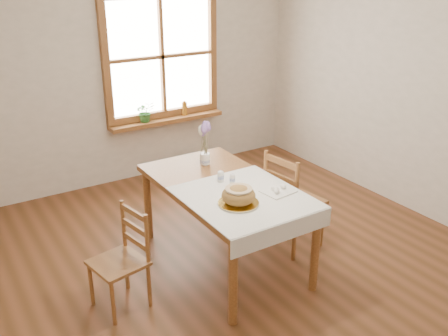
# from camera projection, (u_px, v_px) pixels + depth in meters

# --- Properties ---
(ground) EXTENTS (5.00, 5.00, 0.00)m
(ground) POSITION_uv_depth(u_px,v_px,m) (243.00, 277.00, 4.24)
(ground) COLOR brown
(ground) RESTS_ON ground
(room_walls) EXTENTS (4.60, 5.10, 2.65)m
(room_walls) POSITION_uv_depth(u_px,v_px,m) (246.00, 78.00, 3.59)
(room_walls) COLOR beige
(room_walls) RESTS_ON ground
(window) EXTENTS (1.46, 0.08, 1.46)m
(window) POSITION_uv_depth(u_px,v_px,m) (162.00, 57.00, 5.86)
(window) COLOR #995C2F
(window) RESTS_ON ground
(window_sill) EXTENTS (1.46, 0.20, 0.05)m
(window_sill) POSITION_uv_depth(u_px,v_px,m) (167.00, 120.00, 6.10)
(window_sill) COLOR #995C2F
(window_sill) RESTS_ON ground
(dining_table) EXTENTS (0.90, 1.60, 0.75)m
(dining_table) POSITION_uv_depth(u_px,v_px,m) (224.00, 194.00, 4.22)
(dining_table) COLOR #995C2F
(dining_table) RESTS_ON ground
(table_linen) EXTENTS (0.91, 0.99, 0.01)m
(table_linen) POSITION_uv_depth(u_px,v_px,m) (244.00, 197.00, 3.95)
(table_linen) COLOR white
(table_linen) RESTS_ON dining_table
(chair_left) EXTENTS (0.45, 0.44, 0.80)m
(chair_left) POSITION_uv_depth(u_px,v_px,m) (118.00, 262.00, 3.75)
(chair_left) COLOR #995C2F
(chair_left) RESTS_ON ground
(chair_right) EXTENTS (0.51, 0.50, 0.94)m
(chair_right) POSITION_uv_depth(u_px,v_px,m) (295.00, 199.00, 4.56)
(chair_right) COLOR #995C2F
(chair_right) RESTS_ON ground
(bread_plate) EXTENTS (0.36, 0.36, 0.02)m
(bread_plate) POSITION_uv_depth(u_px,v_px,m) (238.00, 203.00, 3.82)
(bread_plate) COLOR silver
(bread_plate) RESTS_ON table_linen
(bread_loaf) EXTENTS (0.26, 0.26, 0.14)m
(bread_loaf) POSITION_uv_depth(u_px,v_px,m) (239.00, 194.00, 3.79)
(bread_loaf) COLOR olive
(bread_loaf) RESTS_ON bread_plate
(egg_napkin) EXTENTS (0.27, 0.23, 0.01)m
(egg_napkin) POSITION_uv_depth(u_px,v_px,m) (278.00, 191.00, 4.03)
(egg_napkin) COLOR white
(egg_napkin) RESTS_ON table_linen
(eggs) EXTENTS (0.21, 0.19, 0.04)m
(eggs) POSITION_uv_depth(u_px,v_px,m) (278.00, 188.00, 4.02)
(eggs) COLOR white
(eggs) RESTS_ON egg_napkin
(salt_shaker) EXTENTS (0.06, 0.06, 0.10)m
(salt_shaker) POSITION_uv_depth(u_px,v_px,m) (221.00, 176.00, 4.20)
(salt_shaker) COLOR silver
(salt_shaker) RESTS_ON table_linen
(pepper_shaker) EXTENTS (0.05, 0.05, 0.09)m
(pepper_shaker) POSITION_uv_depth(u_px,v_px,m) (232.00, 179.00, 4.17)
(pepper_shaker) COLOR silver
(pepper_shaker) RESTS_ON table_linen
(flower_vase) EXTENTS (0.12, 0.12, 0.10)m
(flower_vase) POSITION_uv_depth(u_px,v_px,m) (205.00, 159.00, 4.58)
(flower_vase) COLOR silver
(flower_vase) RESTS_ON dining_table
(lavender_bouquet) EXTENTS (0.16, 0.16, 0.31)m
(lavender_bouquet) POSITION_uv_depth(u_px,v_px,m) (205.00, 138.00, 4.50)
(lavender_bouquet) COLOR #825FA9
(lavender_bouquet) RESTS_ON flower_vase
(potted_plant) EXTENTS (0.24, 0.26, 0.19)m
(potted_plant) POSITION_uv_depth(u_px,v_px,m) (145.00, 114.00, 5.92)
(potted_plant) COLOR #2F692A
(potted_plant) RESTS_ON window_sill
(amber_bottle) EXTENTS (0.07, 0.07, 0.18)m
(amber_bottle) POSITION_uv_depth(u_px,v_px,m) (185.00, 108.00, 6.18)
(amber_bottle) COLOR #A0681D
(amber_bottle) RESTS_ON window_sill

